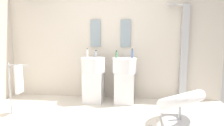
% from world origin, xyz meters
% --- Properties ---
extents(rear_partition, '(4.80, 0.10, 2.60)m').
position_xyz_m(rear_partition, '(0.00, 1.65, 1.30)').
color(rear_partition, beige).
rests_on(rear_partition, ground_plane).
extents(pedestal_sink_left, '(0.50, 0.50, 1.05)m').
position_xyz_m(pedestal_sink_left, '(-0.33, 1.27, 0.53)').
color(pedestal_sink_left, white).
rests_on(pedestal_sink_left, ground_plane).
extents(pedestal_sink_right, '(0.50, 0.50, 1.05)m').
position_xyz_m(pedestal_sink_right, '(0.33, 1.27, 0.53)').
color(pedestal_sink_right, white).
rests_on(pedestal_sink_right, ground_plane).
extents(vanity_mirror_left, '(0.22, 0.03, 0.59)m').
position_xyz_m(vanity_mirror_left, '(-0.33, 1.58, 1.45)').
color(vanity_mirror_left, '#8C9EA8').
extents(vanity_mirror_right, '(0.22, 0.03, 0.59)m').
position_xyz_m(vanity_mirror_right, '(0.33, 1.58, 1.45)').
color(vanity_mirror_right, '#8C9EA8').
extents(shower_column, '(0.49, 0.24, 2.05)m').
position_xyz_m(shower_column, '(1.56, 1.53, 1.08)').
color(shower_column, '#B7BABF').
rests_on(shower_column, ground_plane).
extents(lounge_chair, '(1.10, 1.10, 0.65)m').
position_xyz_m(lounge_chair, '(1.28, 0.35, 0.35)').
color(lounge_chair, '#B7BABF').
rests_on(lounge_chair, ground_plane).
extents(towel_rack, '(0.37, 0.22, 0.95)m').
position_xyz_m(towel_rack, '(-1.53, 0.43, 0.63)').
color(towel_rack, '#B7BABF').
rests_on(towel_rack, ground_plane).
extents(soap_bottle_clear, '(0.05, 0.05, 0.14)m').
position_xyz_m(soap_bottle_clear, '(-0.30, 1.43, 1.02)').
color(soap_bottle_clear, silver).
rests_on(soap_bottle_clear, pedestal_sink_left).
extents(soap_bottle_blue, '(0.04, 0.04, 0.19)m').
position_xyz_m(soap_bottle_blue, '(0.48, 1.28, 1.04)').
color(soap_bottle_blue, '#4C72B7').
rests_on(soap_bottle_blue, pedestal_sink_right).
extents(soap_bottle_white, '(0.04, 0.04, 0.18)m').
position_xyz_m(soap_bottle_white, '(-0.47, 1.34, 1.04)').
color(soap_bottle_white, white).
rests_on(soap_bottle_white, pedestal_sink_left).
extents(soap_bottle_green, '(0.05, 0.05, 0.15)m').
position_xyz_m(soap_bottle_green, '(0.16, 1.29, 1.02)').
color(soap_bottle_green, '#59996B').
rests_on(soap_bottle_green, pedestal_sink_right).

